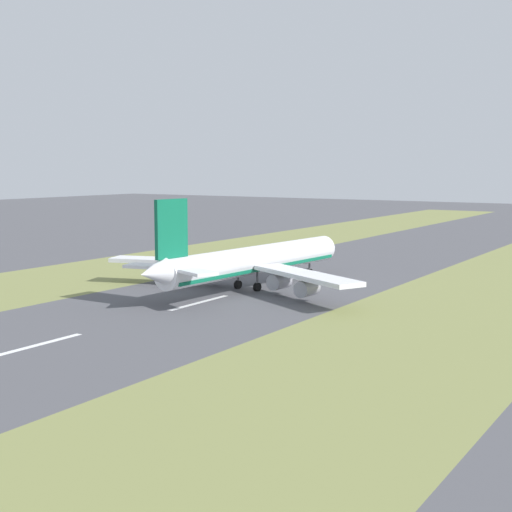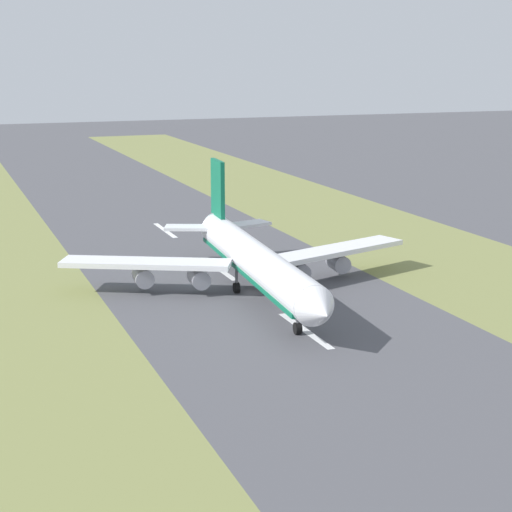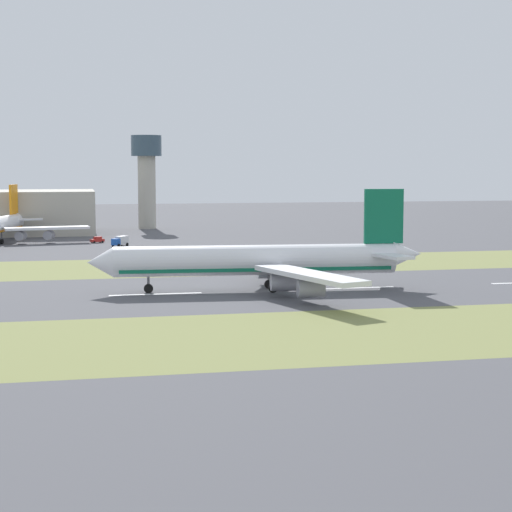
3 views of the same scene
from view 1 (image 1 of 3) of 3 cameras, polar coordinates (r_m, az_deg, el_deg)
The scene contains 7 objects.
ground_plane at distance 152.73m, azimuth -0.49°, elevation -2.69°, with size 800.00×800.00×0.00m, color #4C4C51.
grass_median_west at distance 181.06m, azimuth -12.49°, elevation -1.31°, with size 40.00×600.00×0.01m, color olive.
grass_median_east at distance 133.87m, azimuth 15.88°, elevation -4.36°, with size 40.00×600.00×0.01m, color olive.
centreline_dash_near at distance 110.08m, azimuth -17.37°, elevation -6.89°, with size 1.20×18.00×0.01m, color silver.
centreline_dash_mid at distance 138.40m, azimuth -4.55°, elevation -3.74°, with size 1.20×18.00×0.01m, color silver.
centreline_dash_far at distance 171.45m, azimuth 3.58°, elevation -1.62°, with size 1.20×18.00×0.01m, color silver.
airplane_main_jet at distance 152.02m, azimuth -0.43°, elevation -0.44°, with size 63.96×67.22×20.20m.
Camera 1 is at (82.57, -125.82, 26.07)m, focal length 50.00 mm.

